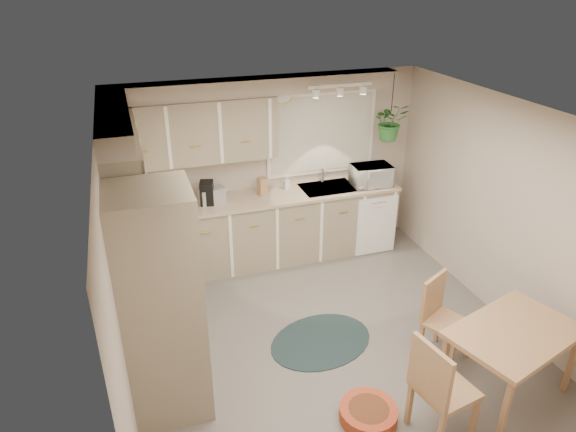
# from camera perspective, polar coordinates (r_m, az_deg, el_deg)

# --- Properties ---
(floor) EXTENTS (4.20, 4.20, 0.00)m
(floor) POSITION_cam_1_polar(r_m,az_deg,el_deg) (5.63, 4.50, -13.45)
(floor) COLOR #635C57
(floor) RESTS_ON ground
(ceiling) EXTENTS (4.20, 4.20, 0.00)m
(ceiling) POSITION_cam_1_polar(r_m,az_deg,el_deg) (4.52, 5.56, 10.83)
(ceiling) COLOR silver
(ceiling) RESTS_ON wall_back
(wall_back) EXTENTS (4.00, 0.04, 2.40)m
(wall_back) POSITION_cam_1_polar(r_m,az_deg,el_deg) (6.77, -1.95, 5.41)
(wall_back) COLOR #B4A594
(wall_back) RESTS_ON floor
(wall_front) EXTENTS (4.00, 0.04, 2.40)m
(wall_front) POSITION_cam_1_polar(r_m,az_deg,el_deg) (3.51, 19.09, -18.28)
(wall_front) COLOR #B4A594
(wall_front) RESTS_ON floor
(wall_left) EXTENTS (0.04, 4.20, 2.40)m
(wall_left) POSITION_cam_1_polar(r_m,az_deg,el_deg) (4.64, -18.56, -6.24)
(wall_left) COLOR #B4A594
(wall_left) RESTS_ON floor
(wall_right) EXTENTS (0.04, 4.20, 2.40)m
(wall_right) POSITION_cam_1_polar(r_m,az_deg,el_deg) (5.98, 22.93, 0.41)
(wall_right) COLOR #B4A594
(wall_right) RESTS_ON floor
(base_cab_left) EXTENTS (0.60, 1.85, 0.90)m
(base_cab_left) POSITION_cam_1_polar(r_m,az_deg,el_deg) (5.78, -14.77, -7.72)
(base_cab_left) COLOR gray
(base_cab_left) RESTS_ON floor
(base_cab_back) EXTENTS (3.60, 0.60, 0.90)m
(base_cab_back) POSITION_cam_1_polar(r_m,az_deg,el_deg) (6.76, -2.76, -1.60)
(base_cab_back) COLOR gray
(base_cab_back) RESTS_ON floor
(counter_left) EXTENTS (0.64, 1.89, 0.04)m
(counter_left) POSITION_cam_1_polar(r_m,az_deg,el_deg) (5.54, -15.20, -3.64)
(counter_left) COLOR tan
(counter_left) RESTS_ON base_cab_left
(counter_back) EXTENTS (3.64, 0.64, 0.04)m
(counter_back) POSITION_cam_1_polar(r_m,az_deg,el_deg) (6.55, -2.82, 2.02)
(counter_back) COLOR tan
(counter_back) RESTS_ON base_cab_back
(oven_stack) EXTENTS (0.65, 0.65, 2.10)m
(oven_stack) POSITION_cam_1_polar(r_m,az_deg,el_deg) (4.40, -13.91, -9.81)
(oven_stack) COLOR gray
(oven_stack) RESTS_ON floor
(wall_oven_face) EXTENTS (0.02, 0.56, 0.58)m
(wall_oven_face) POSITION_cam_1_polar(r_m,az_deg,el_deg) (4.42, -9.75, -9.19)
(wall_oven_face) COLOR white
(wall_oven_face) RESTS_ON oven_stack
(upper_cab_left) EXTENTS (0.35, 2.00, 0.75)m
(upper_cab_left) POSITION_cam_1_polar(r_m,az_deg,el_deg) (5.29, -17.89, 5.38)
(upper_cab_left) COLOR gray
(upper_cab_left) RESTS_ON wall_left
(upper_cab_back) EXTENTS (2.00, 0.35, 0.75)m
(upper_cab_back) POSITION_cam_1_polar(r_m,az_deg,el_deg) (6.21, -10.55, 9.18)
(upper_cab_back) COLOR gray
(upper_cab_back) RESTS_ON wall_back
(soffit_left) EXTENTS (0.30, 2.00, 0.20)m
(soffit_left) POSITION_cam_1_polar(r_m,az_deg,el_deg) (5.15, -18.89, 10.29)
(soffit_left) COLOR #B4A594
(soffit_left) RESTS_ON wall_left
(soffit_back) EXTENTS (3.60, 0.30, 0.20)m
(soffit_back) POSITION_cam_1_polar(r_m,az_deg,el_deg) (6.27, -3.50, 14.19)
(soffit_back) COLOR #B4A594
(soffit_back) RESTS_ON wall_back
(cooktop) EXTENTS (0.52, 0.58, 0.02)m
(cooktop) POSITION_cam_1_polar(r_m,az_deg,el_deg) (5.03, -14.61, -6.46)
(cooktop) COLOR white
(cooktop) RESTS_ON counter_left
(range_hood) EXTENTS (0.40, 0.60, 0.14)m
(range_hood) POSITION_cam_1_polar(r_m,az_deg,el_deg) (4.81, -15.44, -1.90)
(range_hood) COLOR white
(range_hood) RESTS_ON upper_cab_left
(window_blinds) EXTENTS (1.40, 0.02, 1.00)m
(window_blinds) POSITION_cam_1_polar(r_m,az_deg,el_deg) (6.83, 3.78, 9.10)
(window_blinds) COLOR silver
(window_blinds) RESTS_ON wall_back
(window_frame) EXTENTS (1.50, 0.02, 1.10)m
(window_frame) POSITION_cam_1_polar(r_m,az_deg,el_deg) (6.84, 3.75, 9.13)
(window_frame) COLOR white
(window_frame) RESTS_ON wall_back
(sink) EXTENTS (0.70, 0.48, 0.10)m
(sink) POSITION_cam_1_polar(r_m,az_deg,el_deg) (6.84, 4.45, 2.85)
(sink) COLOR #B3B5BB
(sink) RESTS_ON counter_back
(dishwasher_front) EXTENTS (0.58, 0.02, 0.83)m
(dishwasher_front) POSITION_cam_1_polar(r_m,az_deg,el_deg) (7.02, 9.81, -1.10)
(dishwasher_front) COLOR white
(dishwasher_front) RESTS_ON base_cab_back
(track_light_bar) EXTENTS (0.80, 0.04, 0.04)m
(track_light_bar) POSITION_cam_1_polar(r_m,az_deg,el_deg) (6.19, 5.82, 14.24)
(track_light_bar) COLOR white
(track_light_bar) RESTS_ON ceiling
(wall_clock) EXTENTS (0.30, 0.03, 0.30)m
(wall_clock) POSITION_cam_1_polar(r_m,az_deg,el_deg) (6.51, -0.70, 13.58)
(wall_clock) COLOR gold
(wall_clock) RESTS_ON wall_back
(dining_table) EXTENTS (1.30, 1.05, 0.71)m
(dining_table) POSITION_cam_1_polar(r_m,az_deg,el_deg) (5.21, 23.26, -14.68)
(dining_table) COLOR tan
(dining_table) RESTS_ON floor
(chair_left) EXTENTS (0.53, 0.53, 0.97)m
(chair_left) POSITION_cam_1_polar(r_m,az_deg,el_deg) (4.59, 17.12, -17.65)
(chair_left) COLOR tan
(chair_left) RESTS_ON floor
(chair_back) EXTENTS (0.56, 0.56, 0.88)m
(chair_back) POSITION_cam_1_polar(r_m,az_deg,el_deg) (5.37, 17.33, -11.10)
(chair_back) COLOR tan
(chair_back) RESTS_ON floor
(braided_rug) EXTENTS (1.30, 1.09, 0.01)m
(braided_rug) POSITION_cam_1_polar(r_m,az_deg,el_deg) (5.60, 3.67, -13.68)
(braided_rug) COLOR black
(braided_rug) RESTS_ON floor
(pet_bed) EXTENTS (0.56, 0.56, 0.12)m
(pet_bed) POSITION_cam_1_polar(r_m,az_deg,el_deg) (4.85, 8.92, -20.84)
(pet_bed) COLOR #BC4F25
(pet_bed) RESTS_ON floor
(microwave) EXTENTS (0.52, 0.31, 0.35)m
(microwave) POSITION_cam_1_polar(r_m,az_deg,el_deg) (6.90, 9.23, 4.72)
(microwave) COLOR white
(microwave) RESTS_ON counter_back
(soap_bottle) EXTENTS (0.10, 0.18, 0.08)m
(soap_bottle) POSITION_cam_1_polar(r_m,az_deg,el_deg) (6.76, -0.15, 3.39)
(soap_bottle) COLOR white
(soap_bottle) RESTS_ON counter_back
(hanging_plant) EXTENTS (0.51, 0.55, 0.38)m
(hanging_plant) POSITION_cam_1_polar(r_m,az_deg,el_deg) (6.81, 11.27, 9.82)
(hanging_plant) COLOR #2B6D2C
(hanging_plant) RESTS_ON ceiling
(coffee_maker) EXTENTS (0.20, 0.23, 0.29)m
(coffee_maker) POSITION_cam_1_polar(r_m,az_deg,el_deg) (6.36, -8.99, 2.57)
(coffee_maker) COLOR black
(coffee_maker) RESTS_ON counter_back
(toaster) EXTENTS (0.35, 0.25, 0.19)m
(toaster) POSITION_cam_1_polar(r_m,az_deg,el_deg) (6.40, -8.48, 2.31)
(toaster) COLOR #B3B5BB
(toaster) RESTS_ON counter_back
(knife_block) EXTENTS (0.12, 0.12, 0.23)m
(knife_block) POSITION_cam_1_polar(r_m,az_deg,el_deg) (6.55, -2.87, 3.31)
(knife_block) COLOR tan
(knife_block) RESTS_ON counter_back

